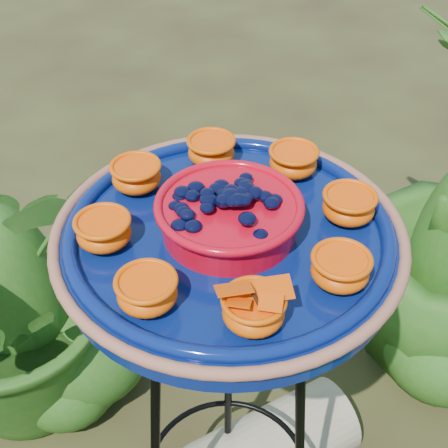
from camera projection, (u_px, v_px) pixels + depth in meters
The scene contains 3 objects.
tripod_stand at pixel (228, 403), 1.20m from camera, with size 0.37×0.39×0.99m.
feeder_dish at pixel (229, 232), 0.92m from camera, with size 0.53×0.53×0.12m.
shrub_back_left at pixel (12, 285), 1.68m from camera, with size 0.77×0.67×0.85m, color #1E5215.
Camera 1 is at (0.03, -0.73, 1.63)m, focal length 50.00 mm.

